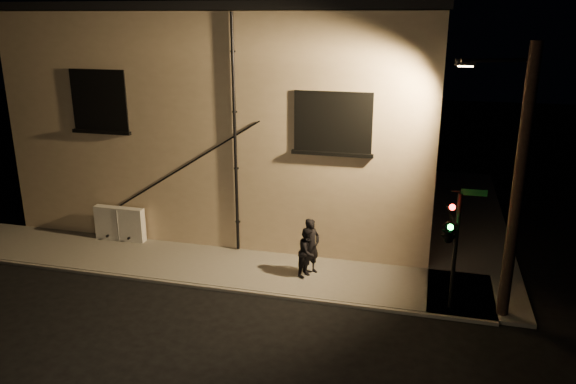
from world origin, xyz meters
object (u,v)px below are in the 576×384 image
(pedestrian_b, at_px, (308,252))
(streetlamp_pole, at_px, (515,181))
(pedestrian_a, at_px, (311,247))
(traffic_signal, at_px, (450,230))
(utility_cabinet, at_px, (120,224))

(pedestrian_b, bearing_deg, streetlamp_pole, -82.78)
(pedestrian_a, height_order, pedestrian_b, pedestrian_a)
(pedestrian_a, relative_size, pedestrian_b, 1.17)
(pedestrian_b, xyz_separation_m, traffic_signal, (4.34, -1.18, 1.65))
(utility_cabinet, xyz_separation_m, pedestrian_b, (7.59, -1.16, 0.17))
(pedestrian_b, xyz_separation_m, streetlamp_pole, (5.92, -1.01, 3.14))
(pedestrian_a, relative_size, traffic_signal, 0.52)
(utility_cabinet, distance_m, pedestrian_b, 7.68)
(utility_cabinet, relative_size, pedestrian_a, 1.04)
(utility_cabinet, bearing_deg, pedestrian_b, -8.72)
(utility_cabinet, bearing_deg, streetlamp_pole, -9.16)
(traffic_signal, xyz_separation_m, streetlamp_pole, (1.58, 0.17, 1.48))
(streetlamp_pole, bearing_deg, traffic_signal, -174.01)
(utility_cabinet, distance_m, streetlamp_pole, 14.08)
(pedestrian_b, height_order, traffic_signal, traffic_signal)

